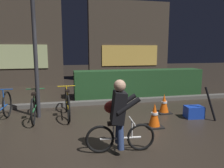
% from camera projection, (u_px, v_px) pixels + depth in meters
% --- Properties ---
extents(ground_plane, '(40.00, 40.00, 0.00)m').
position_uv_depth(ground_plane, '(109.00, 129.00, 4.74)').
color(ground_plane, '#2D261E').
extents(sidewalk_curb, '(12.00, 0.24, 0.12)m').
position_uv_depth(sidewalk_curb, '(95.00, 102.00, 6.85)').
color(sidewalk_curb, '#56544F').
rests_on(sidewalk_curb, ground).
extents(hedge_row, '(4.80, 0.70, 0.98)m').
position_uv_depth(hedge_row, '(139.00, 83.00, 8.04)').
color(hedge_row, '#214723').
rests_on(hedge_row, ground).
extents(storefront_left, '(4.71, 0.54, 4.39)m').
position_uv_depth(storefront_left, '(10.00, 39.00, 9.94)').
color(storefront_left, '#42382D').
rests_on(storefront_left, ground).
extents(storefront_right, '(4.48, 0.54, 4.30)m').
position_uv_depth(storefront_right, '(129.00, 42.00, 11.90)').
color(storefront_right, '#42382D').
rests_on(storefront_right, ground).
extents(street_post, '(0.10, 0.10, 2.98)m').
position_uv_depth(street_post, '(36.00, 59.00, 5.31)').
color(street_post, '#2D2D33').
rests_on(street_post, ground).
extents(parked_bike_left_mid, '(0.46, 1.70, 0.78)m').
position_uv_depth(parked_bike_left_mid, '(0.00, 109.00, 4.99)').
color(parked_bike_left_mid, black).
rests_on(parked_bike_left_mid, ground).
extents(parked_bike_center_left, '(0.46, 1.59, 0.73)m').
position_uv_depth(parked_bike_center_left, '(35.00, 106.00, 5.37)').
color(parked_bike_center_left, black).
rests_on(parked_bike_center_left, ground).
extents(parked_bike_center_right, '(0.46, 1.66, 0.77)m').
position_uv_depth(parked_bike_center_right, '(67.00, 103.00, 5.59)').
color(parked_bike_center_right, black).
rests_on(parked_bike_center_right, ground).
extents(traffic_cone_near, '(0.36, 0.36, 0.55)m').
position_uv_depth(traffic_cone_near, '(154.00, 116.00, 4.82)').
color(traffic_cone_near, black).
rests_on(traffic_cone_near, ground).
extents(traffic_cone_far, '(0.36, 0.36, 0.53)m').
position_uv_depth(traffic_cone_far, '(164.00, 104.00, 5.89)').
color(traffic_cone_far, black).
rests_on(traffic_cone_far, ground).
extents(blue_crate, '(0.47, 0.36, 0.30)m').
position_uv_depth(blue_crate, '(194.00, 112.00, 5.50)').
color(blue_crate, '#193DB7').
rests_on(blue_crate, ground).
extents(cyclist, '(1.19, 0.55, 1.25)m').
position_uv_depth(cyclist, '(119.00, 116.00, 3.61)').
color(cyclist, black).
rests_on(cyclist, ground).
extents(closed_umbrella, '(0.26, 0.26, 0.82)m').
position_uv_depth(closed_umbrella, '(210.00, 104.00, 5.27)').
color(closed_umbrella, black).
rests_on(closed_umbrella, ground).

